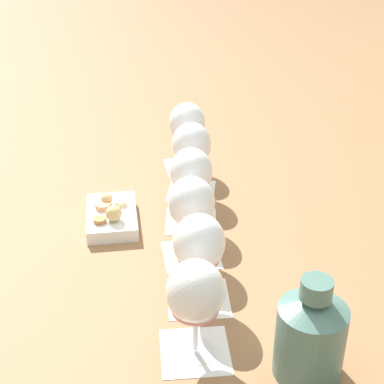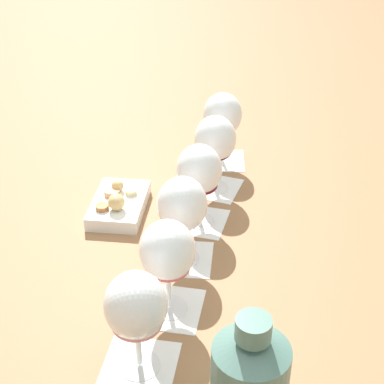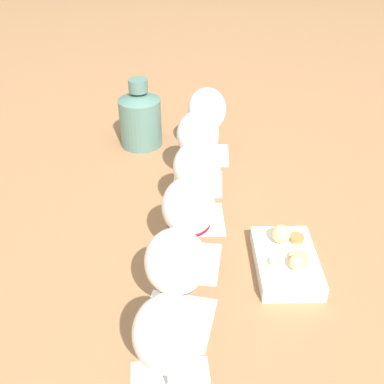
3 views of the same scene
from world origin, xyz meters
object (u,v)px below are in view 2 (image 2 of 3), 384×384
at_px(wine_glass_2, 182,208).
at_px(wine_glass_4, 215,142).
at_px(wine_glass_1, 167,254).
at_px(snack_dish, 119,204).
at_px(wine_glass_3, 199,173).
at_px(wine_glass_5, 223,117).
at_px(ceramic_vase, 250,375).
at_px(wine_glass_0, 136,309).

height_order(wine_glass_2, wine_glass_4, same).
height_order(wine_glass_1, snack_dish, wine_glass_1).
height_order(wine_glass_4, snack_dish, wine_glass_4).
bearing_deg(wine_glass_4, snack_dish, 106.55).
relative_size(wine_glass_2, wine_glass_3, 1.00).
relative_size(wine_glass_4, wine_glass_5, 1.00).
bearing_deg(wine_glass_1, wine_glass_5, -20.42).
bearing_deg(wine_glass_5, snack_dish, 126.10).
height_order(wine_glass_2, ceramic_vase, wine_glass_2).
xyz_separation_m(wine_glass_1, snack_dish, (0.32, 0.07, -0.10)).
distance_m(wine_glass_4, snack_dish, 0.25).
relative_size(wine_glass_2, wine_glass_4, 1.00).
xyz_separation_m(wine_glass_4, wine_glass_5, (0.13, -0.04, -0.00)).
distance_m(wine_glass_1, snack_dish, 0.34).
relative_size(wine_glass_0, wine_glass_4, 1.00).
relative_size(wine_glass_1, ceramic_vase, 0.99).
bearing_deg(wine_glass_5, wine_glass_2, 158.57).
bearing_deg(wine_glass_5, wine_glass_0, 158.47).
height_order(wine_glass_0, wine_glass_1, same).
xyz_separation_m(wine_glass_0, wine_glass_2, (0.26, -0.10, -0.00)).
relative_size(wine_glass_0, ceramic_vase, 0.99).
distance_m(wine_glass_4, wine_glass_5, 0.13).
distance_m(wine_glass_2, wine_glass_4, 0.27).
xyz_separation_m(wine_glass_1, wine_glass_4, (0.38, -0.15, -0.00)).
bearing_deg(ceramic_vase, wine_glass_1, 20.87).
bearing_deg(wine_glass_4, wine_glass_0, 157.61).
relative_size(wine_glass_4, ceramic_vase, 0.99).
height_order(wine_glass_3, ceramic_vase, wine_glass_3).
bearing_deg(wine_glass_4, ceramic_vase, 174.22).
distance_m(ceramic_vase, snack_dish, 0.57).
xyz_separation_m(wine_glass_2, wine_glass_5, (0.38, -0.15, 0.00)).
bearing_deg(wine_glass_1, snack_dish, 12.95).
relative_size(ceramic_vase, snack_dish, 0.92).
xyz_separation_m(wine_glass_4, ceramic_vase, (-0.61, 0.06, -0.04)).
distance_m(wine_glass_1, wine_glass_2, 0.14).
xyz_separation_m(wine_glass_2, snack_dish, (0.18, 0.12, -0.10)).
bearing_deg(wine_glass_5, wine_glass_3, 159.17).
relative_size(wine_glass_3, wine_glass_4, 1.00).
relative_size(wine_glass_1, wine_glass_5, 1.00).
height_order(wine_glass_3, wine_glass_5, same).
bearing_deg(wine_glass_3, wine_glass_2, 157.31).
xyz_separation_m(wine_glass_2, ceramic_vase, (-0.36, -0.05, -0.04)).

